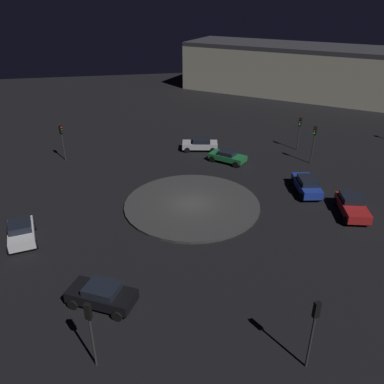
# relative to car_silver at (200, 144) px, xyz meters

# --- Properties ---
(ground_plane) EXTENTS (121.08, 121.08, 0.00)m
(ground_plane) POSITION_rel_car_silver_xyz_m (3.39, 13.06, -0.76)
(ground_plane) COLOR black
(roundabout_island) EXTENTS (11.99, 11.99, 0.22)m
(roundabout_island) POSITION_rel_car_silver_xyz_m (3.39, 13.06, -0.65)
(roundabout_island) COLOR #383838
(roundabout_island) RESTS_ON ground_plane
(car_silver) EXTENTS (4.40, 2.73, 1.45)m
(car_silver) POSITION_rel_car_silver_xyz_m (0.00, 0.00, 0.00)
(car_silver) COLOR silver
(car_silver) RESTS_ON ground_plane
(car_black) EXTENTS (4.47, 3.54, 1.46)m
(car_black) POSITION_rel_car_silver_xyz_m (10.96, 24.18, 0.02)
(car_black) COLOR black
(car_black) RESTS_ON ground_plane
(car_white) EXTENTS (2.73, 4.12, 1.53)m
(car_white) POSITION_rel_car_silver_xyz_m (17.10, 16.14, 0.03)
(car_white) COLOR white
(car_white) RESTS_ON ground_plane
(car_green) EXTENTS (4.11, 3.97, 1.33)m
(car_green) POSITION_rel_car_silver_xyz_m (-2.22, 4.19, -0.05)
(car_green) COLOR #1E7238
(car_green) RESTS_ON ground_plane
(car_red) EXTENTS (3.01, 4.78, 1.53)m
(car_red) POSITION_rel_car_silver_xyz_m (-9.72, 16.94, 0.04)
(car_red) COLOR red
(car_red) RESTS_ON ground_plane
(car_blue) EXTENTS (2.52, 4.66, 1.57)m
(car_blue) POSITION_rel_car_silver_xyz_m (-7.65, 12.55, 0.06)
(car_blue) COLOR #1E38A5
(car_blue) RESTS_ON ground_plane
(traffic_light_southwest) EXTENTS (0.39, 0.37, 3.90)m
(traffic_light_southwest) POSITION_rel_car_silver_xyz_m (-11.32, 2.03, 2.03)
(traffic_light_southwest) COLOR #2D2D2D
(traffic_light_southwest) RESTS_ON ground_plane
(traffic_light_north) EXTENTS (0.33, 0.37, 4.31)m
(traffic_light_north) POSITION_rel_car_silver_xyz_m (0.68, 30.55, 2.31)
(traffic_light_north) COLOR #2D2D2D
(traffic_light_north) RESTS_ON ground_plane
(traffic_light_southwest_near) EXTENTS (0.39, 0.37, 4.22)m
(traffic_light_southwest_near) POSITION_rel_car_silver_xyz_m (-11.11, 6.16, 2.24)
(traffic_light_southwest_near) COLOR #2D2D2D
(traffic_light_southwest_near) RESTS_ON ground_plane
(traffic_light_northeast) EXTENTS (0.37, 0.40, 4.13)m
(traffic_light_northeast) POSITION_rel_car_silver_xyz_m (11.20, 28.54, 2.18)
(traffic_light_northeast) COLOR #2D2D2D
(traffic_light_northeast) RESTS_ON ground_plane
(traffic_light_southeast) EXTENTS (0.38, 0.39, 3.99)m
(traffic_light_southeast) POSITION_rel_car_silver_xyz_m (15.48, 0.29, 2.09)
(traffic_light_southeast) COLOR #2D2D2D
(traffic_light_southeast) RESTS_ON ground_plane
(store_building) EXTENTS (36.82, 32.27, 8.41)m
(store_building) POSITION_rel_car_silver_xyz_m (-21.47, -25.03, 3.45)
(store_building) COLOR #B7B299
(store_building) RESTS_ON ground_plane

